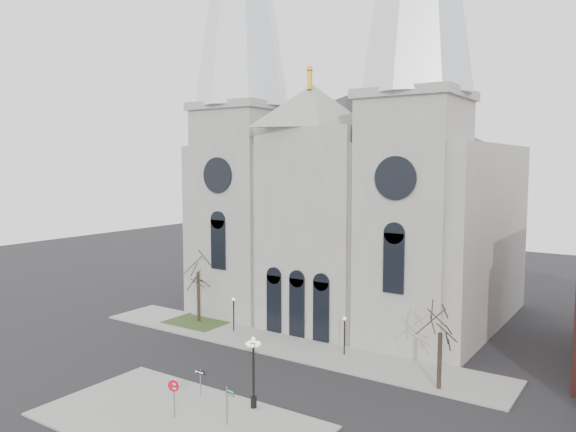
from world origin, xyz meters
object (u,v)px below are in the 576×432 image
Objects in this scene: street_name_sign at (228,403)px; globe_lamp at (253,363)px; stop_sign at (174,390)px; one_way_sign at (200,377)px.

globe_lamp is at bearing 101.11° from street_name_sign.
street_name_sign is at bearing -86.67° from globe_lamp.
stop_sign reaches higher than street_name_sign.
street_name_sign reaches higher than one_way_sign.
street_name_sign is (0.16, -2.83, -1.60)m from globe_lamp.
stop_sign is 1.33× the size of one_way_sign.
globe_lamp is 3.26m from street_name_sign.
stop_sign is 3.69m from street_name_sign.
one_way_sign is (-4.25, -0.50, -1.71)m from globe_lamp.
globe_lamp is at bearing 7.83° from one_way_sign.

